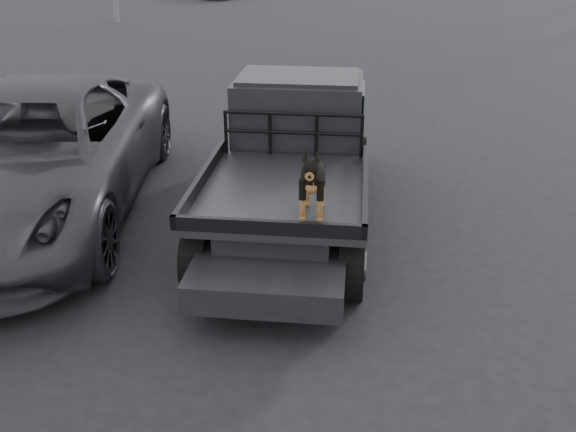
# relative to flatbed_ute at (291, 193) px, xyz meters

# --- Properties ---
(ground) EXTENTS (120.00, 120.00, 0.00)m
(ground) POSITION_rel_flatbed_ute_xyz_m (-0.43, -1.73, -0.46)
(ground) COLOR black
(ground) RESTS_ON ground
(flatbed_ute) EXTENTS (2.00, 5.40, 0.92)m
(flatbed_ute) POSITION_rel_flatbed_ute_xyz_m (0.00, 0.00, 0.00)
(flatbed_ute) COLOR black
(flatbed_ute) RESTS_ON ground
(ute_cab) EXTENTS (1.72, 1.30, 0.88)m
(ute_cab) POSITION_rel_flatbed_ute_xyz_m (0.00, 0.95, 0.90)
(ute_cab) COLOR black
(ute_cab) RESTS_ON flatbed_ute
(headache_rack) EXTENTS (1.80, 0.08, 0.55)m
(headache_rack) POSITION_rel_flatbed_ute_xyz_m (0.00, 0.20, 0.74)
(headache_rack) COLOR black
(headache_rack) RESTS_ON flatbed_ute
(dog) EXTENTS (0.32, 0.60, 0.74)m
(dog) POSITION_rel_flatbed_ute_xyz_m (0.39, -1.57, 0.83)
(dog) COLOR black
(dog) RESTS_ON flatbed_ute
(parked_suv) EXTENTS (3.64, 6.52, 1.72)m
(parked_suv) POSITION_rel_flatbed_ute_xyz_m (-3.48, -0.03, 0.40)
(parked_suv) COLOR #2F2F34
(parked_suv) RESTS_ON ground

